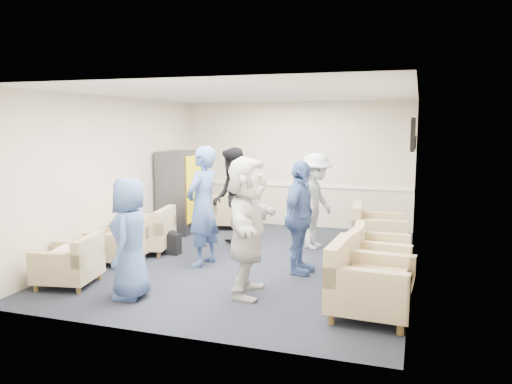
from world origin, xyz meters
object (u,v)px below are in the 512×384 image
(armchair_left_far, at_px, (149,234))
(person_front_right, at_px, (247,226))
(armchair_left_mid, at_px, (120,245))
(person_mid_right, at_px, (300,218))
(person_back_left, at_px, (233,199))
(vending_machine, at_px, (179,192))
(armchair_right_far, at_px, (375,233))
(armchair_right_midfar, at_px, (378,255))
(person_mid_left, at_px, (203,206))
(armchair_right_near, at_px, (365,286))
(person_back_right, at_px, (315,201))
(armchair_left_near, at_px, (71,265))
(armchair_right_midnear, at_px, (371,268))
(person_front_left, at_px, (130,238))
(armchair_corner, at_px, (233,213))

(armchair_left_far, xyz_separation_m, person_front_right, (2.33, -1.51, 0.58))
(armchair_left_mid, height_order, person_mid_right, person_mid_right)
(armchair_left_mid, height_order, person_back_left, person_back_left)
(vending_machine, distance_m, person_back_left, 1.80)
(armchair_right_far, height_order, vending_machine, vending_machine)
(armchair_right_midfar, relative_size, person_mid_left, 0.44)
(armchair_right_near, bearing_deg, armchair_left_mid, 79.02)
(person_mid_right, relative_size, person_front_right, 0.93)
(person_back_right, xyz_separation_m, person_mid_right, (0.08, -1.57, -0.01))
(armchair_left_far, distance_m, armchair_right_far, 3.93)
(armchair_left_near, bearing_deg, person_mid_right, 108.60)
(armchair_left_near, bearing_deg, armchair_right_near, 82.21)
(person_mid_left, bearing_deg, person_back_left, -175.59)
(armchair_right_midfar, distance_m, person_mid_right, 1.27)
(armchair_right_midnear, distance_m, vending_machine, 4.86)
(armchair_right_midnear, bearing_deg, person_back_right, 37.35)
(person_back_left, relative_size, person_back_right, 1.06)
(armchair_left_mid, distance_m, person_front_left, 1.76)
(armchair_right_midnear, xyz_separation_m, person_mid_right, (-1.11, 0.56, 0.52))
(armchair_right_near, height_order, person_front_left, person_front_left)
(armchair_right_near, bearing_deg, person_back_right, 25.61)
(armchair_left_near, height_order, person_front_right, person_front_right)
(person_mid_right, bearing_deg, armchair_right_near, -134.41)
(person_front_right, bearing_deg, armchair_corner, 15.19)
(person_mid_left, height_order, person_back_left, person_mid_left)
(armchair_right_near, distance_m, person_back_right, 3.26)
(armchair_right_near, distance_m, armchair_right_midfar, 1.60)
(armchair_left_mid, height_order, vending_machine, vending_machine)
(person_back_left, distance_m, person_mid_right, 1.80)
(armchair_left_near, relative_size, person_mid_right, 0.51)
(armchair_right_near, distance_m, person_front_right, 1.67)
(vending_machine, relative_size, person_back_right, 0.98)
(armchair_right_midfar, distance_m, person_front_left, 3.55)
(armchair_left_far, relative_size, person_front_left, 0.61)
(armchair_left_near, xyz_separation_m, armchair_right_near, (4.00, 0.15, 0.07))
(armchair_right_midnear, xyz_separation_m, person_mid_left, (-2.67, 0.52, 0.61))
(person_back_left, bearing_deg, armchair_right_near, 18.72)
(armchair_right_midnear, bearing_deg, armchair_corner, 52.61)
(armchair_right_midnear, distance_m, person_mid_left, 2.79)
(armchair_right_midnear, bearing_deg, person_front_right, 118.50)
(armchair_right_far, distance_m, person_front_right, 3.08)
(armchair_right_far, distance_m, person_back_right, 1.17)
(person_front_left, height_order, person_front_right, person_front_right)
(person_back_left, xyz_separation_m, person_back_right, (1.38, 0.53, -0.05))
(armchair_right_midnear, bearing_deg, armchair_right_near, -170.83)
(armchair_right_midfar, height_order, armchair_right_far, armchair_right_far)
(armchair_right_near, bearing_deg, person_mid_right, 42.15)
(armchair_left_mid, relative_size, person_back_left, 0.41)
(armchair_right_near, xyz_separation_m, person_back_right, (-1.20, 2.99, 0.49))
(armchair_left_far, distance_m, person_mid_left, 1.42)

